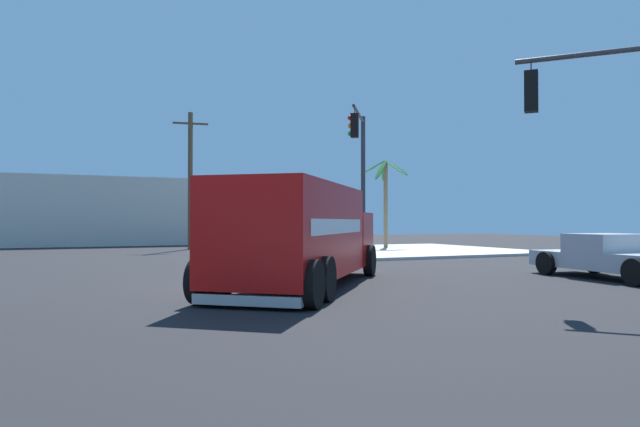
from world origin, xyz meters
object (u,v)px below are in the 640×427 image
Objects in this scene: palm_tree_far at (386,189)px; pickup_silver at (611,255)px; traffic_light_primary at (360,163)px; utility_pole at (190,179)px; delivery_truck at (302,234)px.

pickup_silver is at bearing -98.62° from palm_tree_far.
utility_pole reaches higher than traffic_light_primary.
delivery_truck reaches higher than pickup_silver.
delivery_truck is 21.72m from utility_pole.
traffic_light_primary is at bearing 52.19° from delivery_truck.
pickup_silver is at bearing -69.96° from utility_pole.
delivery_truck is 9.73m from traffic_light_primary.
utility_pole reaches higher than palm_tree_far.
pickup_silver is 18.47m from palm_tree_far.
traffic_light_primary is 14.88m from utility_pole.
palm_tree_far is (6.56, 8.86, -0.49)m from traffic_light_primary.
utility_pole is (-4.65, 14.13, 0.21)m from traffic_light_primary.
pickup_silver is 0.98× the size of palm_tree_far.
utility_pole is (-11.22, 5.27, 0.70)m from palm_tree_far.
traffic_light_primary is at bearing 112.75° from pickup_silver.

